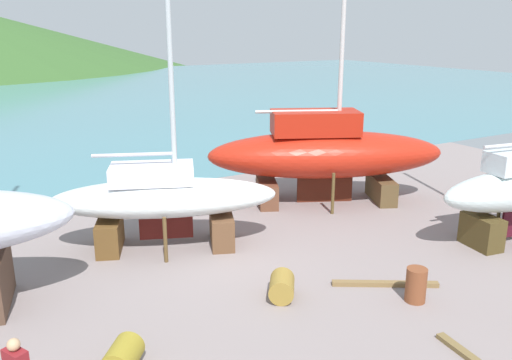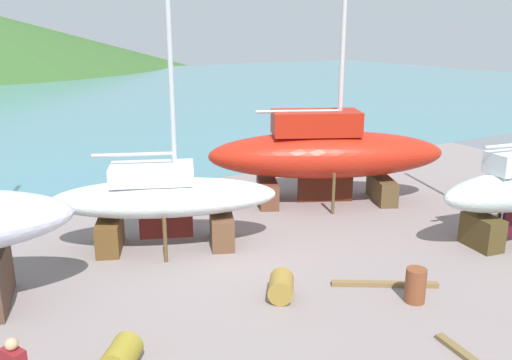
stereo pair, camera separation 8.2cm
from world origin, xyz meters
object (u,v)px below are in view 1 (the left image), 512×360
at_px(sailboat_mid_port, 325,152).
at_px(barrel_rust_mid, 416,285).
at_px(sailboat_small_center, 164,198).
at_px(barrel_ochre, 282,286).
at_px(barrel_rust_far, 494,175).
at_px(barrel_tipped_left, 123,357).

relative_size(sailboat_mid_port, barrel_rust_mid, 18.57).
relative_size(sailboat_small_center, barrel_ochre, 13.09).
relative_size(barrel_rust_far, barrel_tipped_left, 0.95).
relative_size(sailboat_small_center, barrel_tipped_left, 13.87).
xyz_separation_m(sailboat_mid_port, barrel_ochre, (-5.77, -5.80, -1.71)).
relative_size(sailboat_mid_port, barrel_rust_far, 20.17).
height_order(sailboat_small_center, barrel_tipped_left, sailboat_small_center).
distance_m(sailboat_small_center, barrel_rust_mid, 7.87).
xyz_separation_m(sailboat_mid_port, barrel_rust_far, (8.07, -1.89, -1.62)).
xyz_separation_m(barrel_rust_far, barrel_ochre, (-13.84, -3.91, -0.09)).
xyz_separation_m(sailboat_small_center, barrel_rust_far, (15.19, -0.77, -1.22)).
bearing_deg(sailboat_small_center, barrel_tipped_left, -96.41).
relative_size(sailboat_mid_port, barrel_ochre, 18.04).
distance_m(sailboat_mid_port, barrel_ochre, 8.35).
bearing_deg(sailboat_mid_port, barrel_ochre, -109.26).
relative_size(barrel_rust_far, barrel_ochre, 0.89).
xyz_separation_m(barrel_rust_mid, barrel_tipped_left, (-7.30, 0.93, -0.13)).
bearing_deg(sailboat_small_center, sailboat_mid_port, 31.35).
height_order(sailboat_small_center, sailboat_mid_port, sailboat_mid_port).
bearing_deg(barrel_tipped_left, sailboat_mid_port, 33.39).
relative_size(sailboat_small_center, barrel_rust_far, 14.64).
height_order(sailboat_small_center, barrel_ochre, sailboat_small_center).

